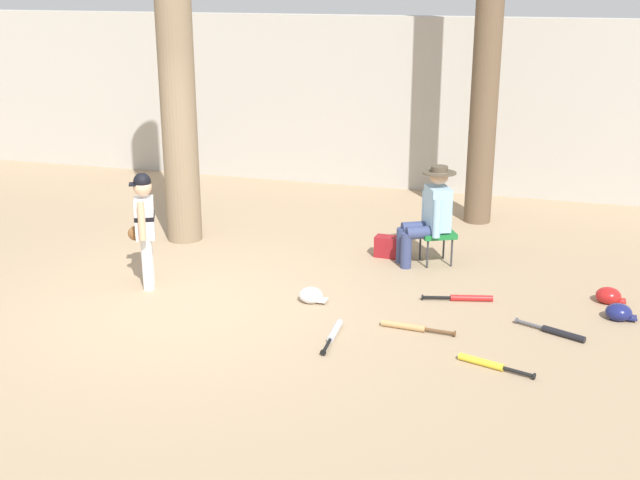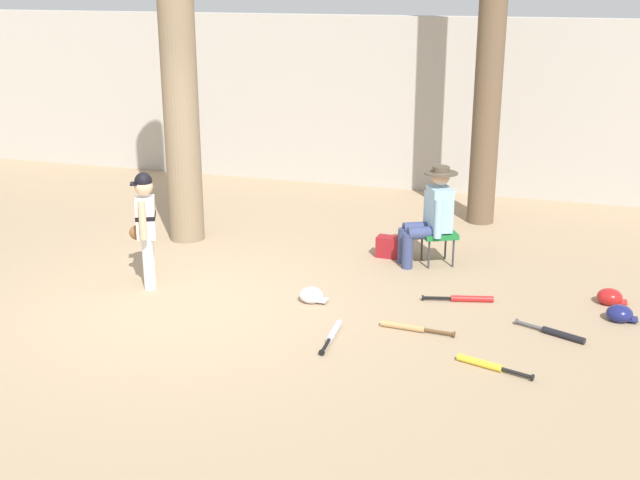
{
  "view_description": "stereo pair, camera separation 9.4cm",
  "coord_description": "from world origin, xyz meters",
  "px_view_note": "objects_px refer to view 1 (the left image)",
  "views": [
    {
      "loc": [
        3.67,
        -7.16,
        3.32
      ],
      "look_at": [
        1.38,
        0.41,
        0.75
      ],
      "focal_mm": 45.75,
      "sensor_mm": 36.0,
      "label": 1
    },
    {
      "loc": [
        3.76,
        -7.13,
        3.32
      ],
      "look_at": [
        1.38,
        0.41,
        0.75
      ],
      "focal_mm": 45.75,
      "sensor_mm": 36.0,
      "label": 2
    }
  ],
  "objects_px": {
    "batting_helmet_navy": "(619,312)",
    "folding_stool": "(436,234)",
    "bat_aluminum_silver": "(334,333)",
    "bat_red_barrel": "(466,298)",
    "bat_yellow_trainer": "(487,363)",
    "tree_behind_spectator": "(489,25)",
    "bat_wood_tan": "(409,327)",
    "seated_spectator": "(430,213)",
    "tree_near_player": "(176,57)",
    "bat_black_composite": "(558,332)",
    "young_ballplayer": "(144,223)",
    "batting_helmet_red": "(609,296)",
    "handbag_beside_stool": "(389,247)",
    "batting_helmet_white": "(311,295)"
  },
  "relations": [
    {
      "from": "folding_stool",
      "to": "batting_helmet_white",
      "type": "xyz_separation_m",
      "value": [
        -1.07,
        -1.62,
        -0.29
      ]
    },
    {
      "from": "tree_near_player",
      "to": "bat_black_composite",
      "type": "xyz_separation_m",
      "value": [
        4.79,
        -1.73,
        -2.32
      ]
    },
    {
      "from": "tree_near_player",
      "to": "bat_aluminum_silver",
      "type": "bearing_deg",
      "value": -41.17
    },
    {
      "from": "bat_red_barrel",
      "to": "bat_wood_tan",
      "type": "xyz_separation_m",
      "value": [
        -0.44,
        -0.92,
        0.0
      ]
    },
    {
      "from": "folding_stool",
      "to": "bat_yellow_trainer",
      "type": "bearing_deg",
      "value": -71.33
    },
    {
      "from": "bat_black_composite",
      "to": "bat_yellow_trainer",
      "type": "relative_size",
      "value": 0.98
    },
    {
      "from": "tree_near_player",
      "to": "batting_helmet_red",
      "type": "relative_size",
      "value": 16.94
    },
    {
      "from": "tree_behind_spectator",
      "to": "bat_wood_tan",
      "type": "bearing_deg",
      "value": -93.11
    },
    {
      "from": "bat_yellow_trainer",
      "to": "bat_red_barrel",
      "type": "bearing_deg",
      "value": 104.02
    },
    {
      "from": "seated_spectator",
      "to": "bat_aluminum_silver",
      "type": "xyz_separation_m",
      "value": [
        -0.51,
        -2.35,
        -0.61
      ]
    },
    {
      "from": "seated_spectator",
      "to": "bat_black_composite",
      "type": "height_order",
      "value": "seated_spectator"
    },
    {
      "from": "tree_near_player",
      "to": "handbag_beside_stool",
      "type": "relative_size",
      "value": 15.54
    },
    {
      "from": "tree_behind_spectator",
      "to": "bat_yellow_trainer",
      "type": "xyz_separation_m",
      "value": [
        0.6,
        -4.55,
        -2.67
      ]
    },
    {
      "from": "bat_aluminum_silver",
      "to": "bat_red_barrel",
      "type": "bearing_deg",
      "value": 49.05
    },
    {
      "from": "folding_stool",
      "to": "batting_helmet_white",
      "type": "relative_size",
      "value": 1.79
    },
    {
      "from": "tree_behind_spectator",
      "to": "batting_helmet_navy",
      "type": "distance_m",
      "value": 4.43
    },
    {
      "from": "tree_near_player",
      "to": "young_ballplayer",
      "type": "relative_size",
      "value": 4.05
    },
    {
      "from": "tree_behind_spectator",
      "to": "batting_helmet_navy",
      "type": "bearing_deg",
      "value": -60.27
    },
    {
      "from": "bat_aluminum_silver",
      "to": "bat_yellow_trainer",
      "type": "bearing_deg",
      "value": -8.56
    },
    {
      "from": "bat_black_composite",
      "to": "batting_helmet_navy",
      "type": "xyz_separation_m",
      "value": [
        0.58,
        0.58,
        0.04
      ]
    },
    {
      "from": "bat_aluminum_silver",
      "to": "batting_helmet_navy",
      "type": "relative_size",
      "value": 2.3
    },
    {
      "from": "tree_behind_spectator",
      "to": "folding_stool",
      "type": "height_order",
      "value": "tree_behind_spectator"
    },
    {
      "from": "seated_spectator",
      "to": "batting_helmet_navy",
      "type": "xyz_separation_m",
      "value": [
        2.14,
        -1.12,
        -0.56
      ]
    },
    {
      "from": "tree_behind_spectator",
      "to": "young_ballplayer",
      "type": "distance_m",
      "value": 5.25
    },
    {
      "from": "young_ballplayer",
      "to": "bat_black_composite",
      "type": "height_order",
      "value": "young_ballplayer"
    },
    {
      "from": "batting_helmet_navy",
      "to": "folding_stool",
      "type": "bearing_deg",
      "value": 150.51
    },
    {
      "from": "tree_behind_spectator",
      "to": "bat_wood_tan",
      "type": "distance_m",
      "value": 4.78
    },
    {
      "from": "seated_spectator",
      "to": "tree_behind_spectator",
      "type": "bearing_deg",
      "value": 79.44
    },
    {
      "from": "bat_wood_tan",
      "to": "bat_red_barrel",
      "type": "bearing_deg",
      "value": 64.27
    },
    {
      "from": "seated_spectator",
      "to": "batting_helmet_white",
      "type": "xyz_separation_m",
      "value": [
        -0.98,
        -1.57,
        -0.57
      ]
    },
    {
      "from": "bat_red_barrel",
      "to": "bat_aluminum_silver",
      "type": "relative_size",
      "value": 1.05
    },
    {
      "from": "bat_red_barrel",
      "to": "bat_aluminum_silver",
      "type": "height_order",
      "value": "same"
    },
    {
      "from": "bat_wood_tan",
      "to": "batting_helmet_red",
      "type": "xyz_separation_m",
      "value": [
        1.9,
        1.31,
        0.04
      ]
    },
    {
      "from": "tree_behind_spectator",
      "to": "batting_helmet_red",
      "type": "distance_m",
      "value": 4.1
    },
    {
      "from": "handbag_beside_stool",
      "to": "bat_black_composite",
      "type": "xyz_separation_m",
      "value": [
        2.06,
        -1.8,
        -0.1
      ]
    },
    {
      "from": "folding_stool",
      "to": "bat_aluminum_silver",
      "type": "height_order",
      "value": "folding_stool"
    },
    {
      "from": "bat_aluminum_silver",
      "to": "batting_helmet_navy",
      "type": "height_order",
      "value": "batting_helmet_navy"
    },
    {
      "from": "bat_red_barrel",
      "to": "bat_black_composite",
      "type": "xyz_separation_m",
      "value": [
        0.96,
        -0.63,
        0.0
      ]
    },
    {
      "from": "seated_spectator",
      "to": "bat_yellow_trainer",
      "type": "xyz_separation_m",
      "value": [
        0.97,
        -2.57,
        -0.61
      ]
    },
    {
      "from": "tree_near_player",
      "to": "tree_behind_spectator",
      "type": "bearing_deg",
      "value": 28.39
    },
    {
      "from": "bat_black_composite",
      "to": "bat_yellow_trainer",
      "type": "xyz_separation_m",
      "value": [
        -0.59,
        -0.87,
        0.0
      ]
    },
    {
      "from": "young_ballplayer",
      "to": "bat_wood_tan",
      "type": "bearing_deg",
      "value": -6.15
    },
    {
      "from": "bat_red_barrel",
      "to": "bat_black_composite",
      "type": "bearing_deg",
      "value": -33.12
    },
    {
      "from": "bat_red_barrel",
      "to": "batting_helmet_navy",
      "type": "bearing_deg",
      "value": -1.84
    },
    {
      "from": "bat_red_barrel",
      "to": "batting_helmet_red",
      "type": "height_order",
      "value": "batting_helmet_red"
    },
    {
      "from": "young_ballplayer",
      "to": "tree_near_player",
      "type": "bearing_deg",
      "value": 102.08
    },
    {
      "from": "tree_near_player",
      "to": "bat_aluminum_silver",
      "type": "relative_size",
      "value": 7.4
    },
    {
      "from": "handbag_beside_stool",
      "to": "seated_spectator",
      "type": "bearing_deg",
      "value": -12.08
    },
    {
      "from": "tree_near_player",
      "to": "bat_yellow_trainer",
      "type": "distance_m",
      "value": 5.47
    },
    {
      "from": "tree_behind_spectator",
      "to": "handbag_beside_stool",
      "type": "height_order",
      "value": "tree_behind_spectator"
    }
  ]
}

